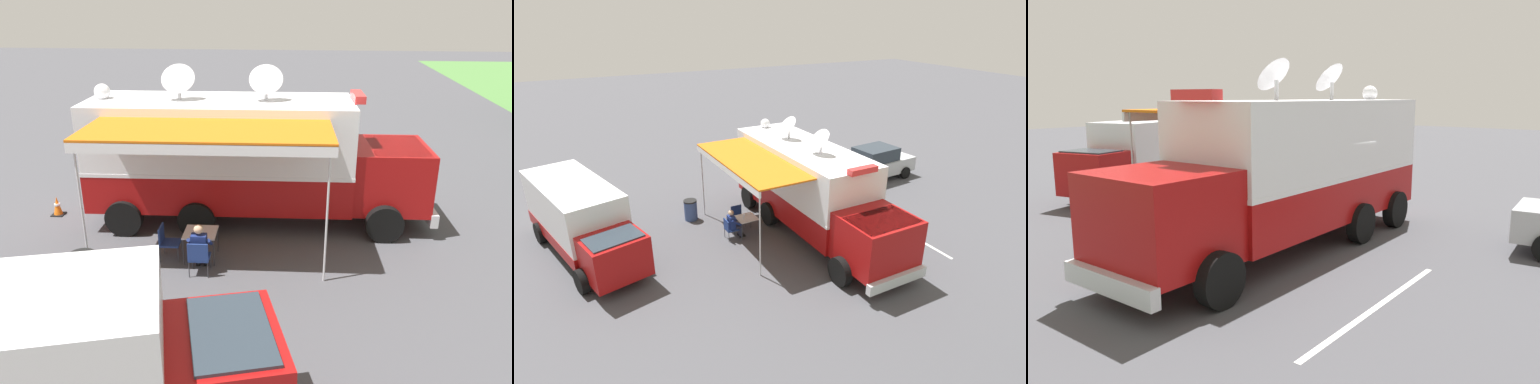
{
  "view_description": "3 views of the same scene",
  "coord_description": "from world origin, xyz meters",
  "views": [
    {
      "loc": [
        13.33,
        2.13,
        6.09
      ],
      "look_at": [
        0.58,
        1.04,
        1.09
      ],
      "focal_mm": 35.11,
      "sensor_mm": 36.0,
      "label": 1
    },
    {
      "loc": [
        8.63,
        14.17,
        8.51
      ],
      "look_at": [
        1.14,
        -0.64,
        1.42
      ],
      "focal_mm": 30.01,
      "sensor_mm": 36.0,
      "label": 2
    },
    {
      "loc": [
        -7.39,
        10.17,
        3.59
      ],
      "look_at": [
        1.18,
        -0.53,
        1.0
      ],
      "focal_mm": 35.65,
      "sensor_mm": 36.0,
      "label": 3
    }
  ],
  "objects": [
    {
      "name": "water_bottle",
      "position": [
        2.59,
        -0.1,
        0.83
      ],
      "size": [
        0.07,
        0.07,
        0.22
      ],
      "color": "silver",
      "rests_on": "folding_table"
    },
    {
      "name": "support_truck",
      "position": [
        8.49,
        -1.57,
        1.39
      ],
      "size": [
        3.76,
        7.1,
        2.7
      ],
      "color": "white",
      "rests_on": "ground"
    },
    {
      "name": "folding_chair_at_table",
      "position": [
        3.26,
        -0.06,
        0.51
      ],
      "size": [
        0.49,
        0.49,
        0.87
      ],
      "color": "navy",
      "rests_on": "ground"
    },
    {
      "name": "traffic_cone",
      "position": [
        0.18,
        -4.93,
        0.28
      ],
      "size": [
        0.36,
        0.36,
        0.58
      ],
      "color": "black",
      "rests_on": "ground"
    },
    {
      "name": "lot_stripe",
      "position": [
        -3.48,
        2.69,
        0.0
      ],
      "size": [
        0.26,
        4.8,
        0.01
      ],
      "primitive_type": "cube",
      "rotation": [
        0.0,
        0.0,
        0.03
      ],
      "color": "silver",
      "rests_on": "ground"
    },
    {
      "name": "seated_responder",
      "position": [
        3.07,
        -0.07,
        0.65
      ],
      "size": [
        0.67,
        0.56,
        1.25
      ],
      "color": "navy",
      "rests_on": "ground"
    },
    {
      "name": "folding_chair_beside_table",
      "position": [
        2.51,
        -1.01,
        0.51
      ],
      "size": [
        0.49,
        0.49,
        0.87
      ],
      "color": "navy",
      "rests_on": "ground"
    },
    {
      "name": "folding_table",
      "position": [
        2.46,
        -0.16,
        0.67
      ],
      "size": [
        0.82,
        0.82,
        0.73
      ],
      "color": "silver",
      "rests_on": "ground"
    },
    {
      "name": "ground_plane",
      "position": [
        0.0,
        0.0,
        0.0
      ],
      "size": [
        100.0,
        100.0,
        0.0
      ],
      "primitive_type": "plane",
      "color": "#47474C"
    },
    {
      "name": "command_truck",
      "position": [
        0.01,
        0.75,
        1.95
      ],
      "size": [
        5.08,
        9.56,
        4.53
      ],
      "color": "#9E0F0F",
      "rests_on": "ground"
    },
    {
      "name": "trash_bin",
      "position": [
        4.11,
        -2.45,
        0.46
      ],
      "size": [
        0.57,
        0.57,
        0.91
      ],
      "color": "#384C7F",
      "rests_on": "ground"
    }
  ]
}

